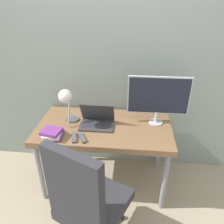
{
  "coord_description": "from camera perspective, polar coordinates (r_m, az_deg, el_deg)",
  "views": [
    {
      "loc": [
        0.26,
        -1.51,
        1.95
      ],
      "look_at": [
        0.08,
        0.33,
        0.95
      ],
      "focal_mm": 35.0,
      "sensor_mm": 36.0,
      "label": 1
    }
  ],
  "objects": [
    {
      "name": "desk",
      "position": [
        2.27,
        -2.02,
        -5.05
      ],
      "size": [
        1.36,
        0.73,
        0.77
      ],
      "color": "brown",
      "rests_on": "ground_plane"
    },
    {
      "name": "book_stack",
      "position": [
        2.11,
        -15.27,
        -5.45
      ],
      "size": [
        0.2,
        0.21,
        0.08
      ],
      "color": "#753384",
      "rests_on": "desk"
    },
    {
      "name": "wall_back",
      "position": [
        2.4,
        -0.92,
        12.85
      ],
      "size": [
        8.0,
        0.05,
        2.6
      ],
      "color": "gray",
      "rests_on": "ground_plane"
    },
    {
      "name": "monitor",
      "position": [
        2.18,
        12.02,
        3.83
      ],
      "size": [
        0.6,
        0.14,
        0.5
      ],
      "color": "#B7B7BC",
      "rests_on": "desk"
    },
    {
      "name": "office_chair",
      "position": [
        1.74,
        -6.56,
        -22.04
      ],
      "size": [
        0.65,
        0.66,
        1.14
      ],
      "color": "black",
      "rests_on": "ground_plane"
    },
    {
      "name": "desk_lamp",
      "position": [
        2.11,
        -11.86,
        3.16
      ],
      "size": [
        0.14,
        0.29,
        0.41
      ],
      "color": "#4C4C51",
      "rests_on": "desk"
    },
    {
      "name": "ground_plane",
      "position": [
        2.48,
        -2.9,
        -23.43
      ],
      "size": [
        12.0,
        12.0,
        0.0
      ],
      "primitive_type": "plane",
      "color": "tan"
    },
    {
      "name": "laptop",
      "position": [
        2.21,
        -3.92,
        -2.35
      ],
      "size": [
        0.34,
        0.23,
        0.23
      ],
      "color": "#38383D",
      "rests_on": "desk"
    },
    {
      "name": "tv_remote",
      "position": [
        2.05,
        -7.82,
        -6.67
      ],
      "size": [
        0.11,
        0.16,
        0.02
      ],
      "color": "#4C4C51",
      "rests_on": "desk"
    },
    {
      "name": "media_remote",
      "position": [
        2.06,
        -9.83,
        -6.54
      ],
      "size": [
        0.08,
        0.17,
        0.02
      ],
      "color": "#4C4C51",
      "rests_on": "desk"
    }
  ]
}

